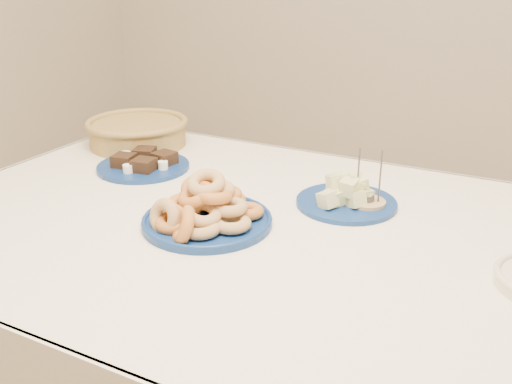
# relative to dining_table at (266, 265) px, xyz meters

# --- Properties ---
(dining_table) EXTENTS (1.71, 1.11, 0.75)m
(dining_table) POSITION_rel_dining_table_xyz_m (0.00, 0.00, 0.00)
(dining_table) COLOR brown
(dining_table) RESTS_ON ground
(donut_platter) EXTENTS (0.40, 0.40, 0.14)m
(donut_platter) POSITION_rel_dining_table_xyz_m (-0.12, -0.07, 0.14)
(donut_platter) COLOR navy
(donut_platter) RESTS_ON dining_table
(melon_plate) EXTENTS (0.31, 0.31, 0.09)m
(melon_plate) POSITION_rel_dining_table_xyz_m (0.13, 0.19, 0.14)
(melon_plate) COLOR navy
(melon_plate) RESTS_ON dining_table
(brownie_plate) EXTENTS (0.29, 0.29, 0.05)m
(brownie_plate) POSITION_rel_dining_table_xyz_m (-0.49, 0.18, 0.12)
(brownie_plate) COLOR navy
(brownie_plate) RESTS_ON dining_table
(wicker_basket) EXTENTS (0.39, 0.39, 0.09)m
(wicker_basket) POSITION_rel_dining_table_xyz_m (-0.65, 0.35, 0.15)
(wicker_basket) COLOR olive
(wicker_basket) RESTS_ON dining_table
(candle_holder) EXTENTS (0.11, 0.11, 0.15)m
(candle_holder) POSITION_rel_dining_table_xyz_m (0.18, 0.20, 0.12)
(candle_holder) COLOR tan
(candle_holder) RESTS_ON dining_table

